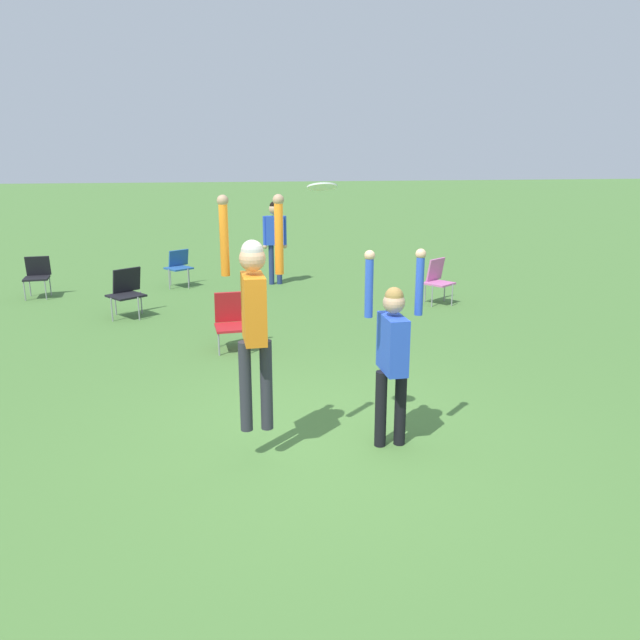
# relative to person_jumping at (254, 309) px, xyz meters

# --- Properties ---
(ground_plane) EXTENTS (120.00, 120.00, 0.00)m
(ground_plane) POSITION_rel_person_jumping_xyz_m (0.69, 0.24, -1.52)
(ground_plane) COLOR #4C7A38
(person_jumping) EXTENTS (0.60, 0.45, 2.27)m
(person_jumping) POSITION_rel_person_jumping_xyz_m (0.00, 0.00, 0.00)
(person_jumping) COLOR #2D2D38
(person_jumping) RESTS_ON ground_plane
(person_defending) EXTENTS (0.61, 0.47, 2.04)m
(person_defending) POSITION_rel_person_jumping_xyz_m (1.37, 0.04, -0.45)
(person_defending) COLOR black
(person_defending) RESTS_ON ground_plane
(frisbee) EXTENTS (0.28, 0.27, 0.09)m
(frisbee) POSITION_rel_person_jumping_xyz_m (0.66, 0.04, 1.11)
(frisbee) COLOR white
(camping_chair_0) EXTENTS (0.55, 0.59, 0.87)m
(camping_chair_0) POSITION_rel_person_jumping_xyz_m (-0.10, 3.65, -1.04)
(camping_chair_0) COLOR gray
(camping_chair_0) RESTS_ON ground_plane
(camping_chair_1) EXTENTS (0.77, 0.85, 0.88)m
(camping_chair_1) POSITION_rel_person_jumping_xyz_m (-1.94, 5.97, -1.02)
(camping_chair_1) COLOR gray
(camping_chair_1) RESTS_ON ground_plane
(camping_chair_2) EXTENTS (0.52, 0.56, 0.85)m
(camping_chair_2) POSITION_rel_person_jumping_xyz_m (-3.96, 7.92, -1.02)
(camping_chair_2) COLOR gray
(camping_chair_2) RESTS_ON ground_plane
(camping_chair_3) EXTENTS (0.68, 0.75, 0.89)m
(camping_chair_3) POSITION_rel_person_jumping_xyz_m (4.06, 5.98, -1.01)
(camping_chair_3) COLOR gray
(camping_chair_3) RESTS_ON ground_plane
(camping_chair_4) EXTENTS (0.68, 0.75, 0.81)m
(camping_chair_4) POSITION_rel_person_jumping_xyz_m (-1.11, 8.54, -1.03)
(camping_chair_4) COLOR gray
(camping_chair_4) RESTS_ON ground_plane
(person_spectator_near) EXTENTS (0.56, 0.25, 1.88)m
(person_spectator_near) POSITION_rel_person_jumping_xyz_m (1.06, 8.39, -0.37)
(person_spectator_near) COLOR navy
(person_spectator_near) RESTS_ON ground_plane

